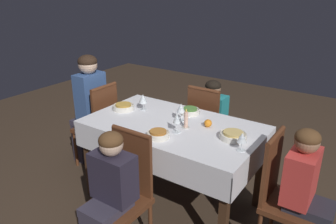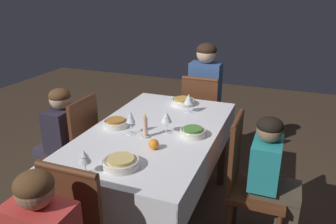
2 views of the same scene
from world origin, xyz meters
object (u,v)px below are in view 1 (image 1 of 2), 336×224
at_px(dining_table, 173,134).
at_px(person_child_dark, 108,196).
at_px(chair_west, 283,193).
at_px(person_adult_denim, 88,104).
at_px(orange_fruit, 208,123).
at_px(person_child_red, 308,194).
at_px(chair_east, 99,123).
at_px(wine_glass_west, 242,138).
at_px(wine_glass_north, 177,119).
at_px(chair_north, 124,190).
at_px(bowl_west, 233,135).
at_px(chair_south, 207,125).
at_px(wine_glass_south, 181,109).
at_px(person_child_teal, 214,118).
at_px(wine_glass_east, 143,99).
at_px(candle_centerpiece, 186,121).
at_px(bowl_north, 158,134).
at_px(bowl_east, 123,107).
at_px(bowl_south, 190,111).

relative_size(dining_table, person_child_dark, 1.49).
relative_size(chair_west, person_adult_denim, 0.77).
xyz_separation_m(dining_table, person_child_dark, (-0.03, 0.83, -0.13)).
bearing_deg(orange_fruit, person_child_red, 168.24).
bearing_deg(chair_east, wine_glass_west, 83.07).
bearing_deg(wine_glass_west, person_child_red, -173.62).
height_order(person_child_red, wine_glass_north, person_child_red).
bearing_deg(chair_west, chair_north, 122.43).
relative_size(bowl_west, orange_fruit, 3.22).
relative_size(dining_table, chair_east, 1.58).
relative_size(chair_south, wine_glass_north, 5.67).
bearing_deg(chair_west, chair_south, 53.51).
relative_size(chair_north, wine_glass_south, 5.99).
xyz_separation_m(chair_south, person_child_teal, (-0.00, -0.16, 0.02)).
height_order(chair_north, person_child_red, person_child_red).
xyz_separation_m(person_child_teal, wine_glass_south, (-0.04, 0.74, 0.35)).
xyz_separation_m(wine_glass_east, wine_glass_west, (-1.08, 0.24, -0.01)).
height_order(dining_table, chair_south, chair_south).
bearing_deg(candle_centerpiece, wine_glass_south, -42.21).
bearing_deg(bowl_west, person_child_dark, 59.50).
height_order(wine_glass_east, wine_glass_north, wine_glass_north).
distance_m(dining_table, orange_fruit, 0.32).
bearing_deg(bowl_north, person_child_red, -168.94).
bearing_deg(chair_west, person_adult_denim, 86.01).
bearing_deg(chair_west, wine_glass_west, 99.55).
xyz_separation_m(chair_west, wine_glass_south, (0.96, -0.16, 0.38)).
height_order(bowl_west, candle_centerpiece, candle_centerpiece).
height_order(chair_south, wine_glass_north, chair_south).
bearing_deg(person_child_red, person_child_teal, 52.07).
bearing_deg(candle_centerpiece, bowl_north, 72.52).
xyz_separation_m(person_child_teal, candle_centerpiece, (-0.15, 0.84, 0.30)).
bearing_deg(bowl_east, chair_south, -130.33).
relative_size(person_adult_denim, wine_glass_north, 7.36).
relative_size(bowl_east, wine_glass_south, 1.28).
xyz_separation_m(bowl_north, wine_glass_north, (-0.07, -0.16, 0.09)).
xyz_separation_m(person_child_teal, wine_glass_north, (-0.14, 0.96, 0.36)).
xyz_separation_m(wine_glass_east, bowl_south, (-0.41, -0.16, -0.08)).
bearing_deg(bowl_south, orange_fruit, 148.58).
xyz_separation_m(bowl_east, candle_centerpiece, (-0.71, 0.03, 0.04)).
xyz_separation_m(chair_south, candle_centerpiece, (-0.15, 0.68, 0.33)).
bearing_deg(person_child_dark, chair_east, 137.92).
bearing_deg(bowl_north, wine_glass_south, -85.37).
relative_size(person_adult_denim, wine_glass_east, 8.07).
bearing_deg(wine_glass_north, person_child_teal, -81.82).
distance_m(wine_glass_south, wine_glass_west, 0.68).
bearing_deg(wine_glass_east, chair_north, 119.28).
distance_m(bowl_east, wine_glass_south, 0.60).
distance_m(chair_south, person_child_dark, 1.51).
bearing_deg(person_adult_denim, bowl_north, 72.99).
bearing_deg(bowl_south, bowl_north, 95.31).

